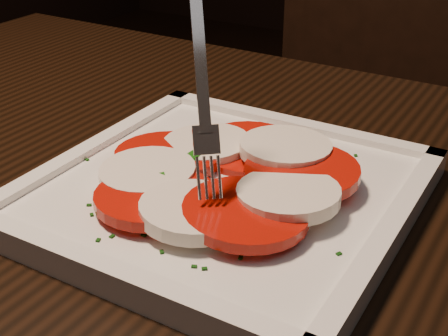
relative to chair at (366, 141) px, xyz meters
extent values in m
cube|color=black|center=(0.11, -0.67, 0.20)|extent=(1.22, 0.82, 0.04)
cylinder|color=black|center=(-0.42, -0.32, -0.18)|extent=(0.06, 0.06, 0.71)
cube|color=black|center=(0.00, -0.09, -0.08)|extent=(0.44, 0.44, 0.04)
cube|color=black|center=(0.00, 0.10, 0.17)|extent=(0.42, 0.06, 0.46)
cylinder|color=black|center=(-0.18, 0.10, -0.33)|extent=(0.04, 0.04, 0.41)
cube|color=white|center=(0.07, -0.61, 0.22)|extent=(0.27, 0.27, 0.01)
cylinder|color=#C00B04|center=(0.06, -0.55, 0.24)|extent=(0.09, 0.09, 0.02)
cylinder|color=white|center=(0.02, -0.57, 0.24)|extent=(0.07, 0.07, 0.01)
cylinder|color=#C00B04|center=(0.01, -0.60, 0.24)|extent=(0.09, 0.09, 0.01)
cylinder|color=white|center=(0.01, -0.63, 0.24)|extent=(0.07, 0.07, 0.01)
cylinder|color=#C00B04|center=(0.04, -0.66, 0.24)|extent=(0.09, 0.09, 0.01)
cylinder|color=white|center=(0.07, -0.66, 0.24)|extent=(0.07, 0.07, 0.02)
cylinder|color=#C00B04|center=(0.11, -0.65, 0.24)|extent=(0.09, 0.09, 0.01)
cylinder|color=white|center=(0.12, -0.62, 0.24)|extent=(0.07, 0.07, 0.02)
cylinder|color=#C00B04|center=(0.12, -0.58, 0.25)|extent=(0.09, 0.09, 0.01)
cylinder|color=white|center=(0.09, -0.56, 0.25)|extent=(0.07, 0.07, 0.01)
cube|color=#175B0F|center=(0.03, -0.63, 0.24)|extent=(0.02, 0.03, 0.00)
cube|color=#175B0F|center=(0.07, -0.55, 0.24)|extent=(0.03, 0.02, 0.00)
cube|color=#175B0F|center=(0.02, -0.65, 0.24)|extent=(0.04, 0.04, 0.01)
cube|color=#175B0F|center=(0.03, -0.60, 0.24)|extent=(0.03, 0.03, 0.00)
cube|color=#175B0F|center=(0.12, -0.60, 0.24)|extent=(0.02, 0.04, 0.00)
cube|color=#175B0F|center=(0.04, -0.64, 0.24)|extent=(0.02, 0.03, 0.00)
cube|color=#175B0F|center=(0.03, -0.59, 0.24)|extent=(0.01, 0.03, 0.00)
cube|color=#0D3A0A|center=(0.07, -0.70, 0.23)|extent=(0.00, 0.00, 0.00)
cube|color=#0D3A0A|center=(0.02, -0.54, 0.23)|extent=(0.00, 0.00, 0.00)
cube|color=#0D3A0A|center=(0.12, -0.54, 0.23)|extent=(0.00, 0.00, 0.00)
cube|color=#0D3A0A|center=(0.04, -0.69, 0.23)|extent=(0.00, 0.00, 0.00)
cube|color=#0D3A0A|center=(0.01, -0.69, 0.23)|extent=(0.00, 0.00, 0.00)
cube|color=#0D3A0A|center=(0.13, -0.66, 0.23)|extent=(0.00, 0.00, 0.00)
cube|color=#0D3A0A|center=(0.00, -0.54, 0.23)|extent=(0.00, 0.00, 0.00)
cube|color=#0D3A0A|center=(0.07, -0.49, 0.23)|extent=(0.00, 0.00, 0.00)
cube|color=#0D3A0A|center=(-0.02, -0.65, 0.23)|extent=(0.00, 0.00, 0.00)
cube|color=#0D3A0A|center=(0.14, -0.51, 0.23)|extent=(0.00, 0.00, 0.00)
cube|color=#0D3A0A|center=(0.05, -0.69, 0.23)|extent=(0.00, 0.00, 0.00)
cube|color=#0D3A0A|center=(0.10, -0.70, 0.23)|extent=(0.00, 0.00, 0.00)
cube|color=#0D3A0A|center=(0.03, -0.71, 0.23)|extent=(0.00, 0.00, 0.00)
cube|color=#0D3A0A|center=(0.11, -0.52, 0.23)|extent=(0.00, 0.00, 0.00)
cube|color=#0D3A0A|center=(-0.05, -0.63, 0.23)|extent=(0.00, 0.00, 0.00)
cube|color=#0D3A0A|center=(0.09, -0.49, 0.23)|extent=(0.00, 0.00, 0.00)
cube|color=#0D3A0A|center=(0.08, -0.49, 0.23)|extent=(0.00, 0.00, 0.00)
cube|color=#0D3A0A|center=(0.09, -0.50, 0.23)|extent=(0.00, 0.00, 0.00)
cube|color=#0D3A0A|center=(0.17, -0.65, 0.23)|extent=(0.00, 0.00, 0.00)
cube|color=#0D3A0A|center=(0.12, -0.68, 0.23)|extent=(0.00, 0.00, 0.00)
cube|color=#0D3A0A|center=(0.04, -0.70, 0.23)|extent=(0.00, 0.00, 0.00)
cube|color=#0D3A0A|center=(0.06, -0.51, 0.23)|extent=(0.00, 0.00, 0.00)
cube|color=#0D3A0A|center=(0.00, -0.68, 0.23)|extent=(0.00, 0.00, 0.00)
cube|color=#0D3A0A|center=(0.11, -0.70, 0.23)|extent=(0.00, 0.00, 0.00)
cube|color=#0D3A0A|center=(-0.03, -0.60, 0.23)|extent=(0.00, 0.00, 0.00)
camera|label=1|loc=(0.27, -0.96, 0.46)|focal=50.00mm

